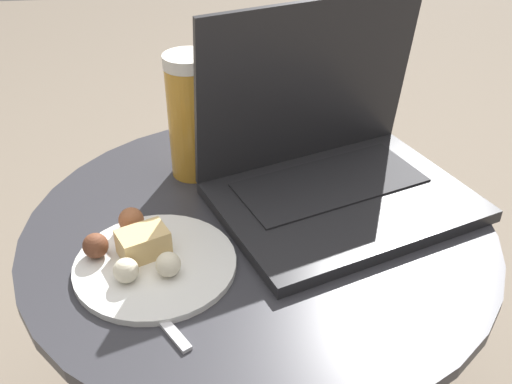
{
  "coord_description": "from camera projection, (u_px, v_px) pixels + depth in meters",
  "views": [
    {
      "loc": [
        -0.08,
        -0.66,
        1.0
      ],
      "look_at": [
        -0.01,
        -0.02,
        0.57
      ],
      "focal_mm": 42.0,
      "sensor_mm": 36.0,
      "label": 1
    }
  ],
  "objects": [
    {
      "name": "beer_glass",
      "position": [
        191.0,
        117.0,
        0.89
      ],
      "size": [
        0.07,
        0.07,
        0.19
      ],
      "color": "gold",
      "rests_on": "table"
    },
    {
      "name": "laptop",
      "position": [
        331.0,
        161.0,
        0.87
      ],
      "size": [
        0.42,
        0.37,
        0.27
      ],
      "color": "#232326",
      "rests_on": "table"
    },
    {
      "name": "table",
      "position": [
        258.0,
        296.0,
        0.91
      ],
      "size": [
        0.65,
        0.65,
        0.5
      ],
      "color": "black",
      "rests_on": "ground_plane"
    },
    {
      "name": "fork",
      "position": [
        142.0,
        297.0,
        0.71
      ],
      "size": [
        0.11,
        0.16,
        0.0
      ],
      "color": "silver",
      "rests_on": "table"
    },
    {
      "name": "snack_plate",
      "position": [
        148.0,
        257.0,
        0.75
      ],
      "size": [
        0.2,
        0.2,
        0.04
      ],
      "color": "silver",
      "rests_on": "table"
    }
  ]
}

